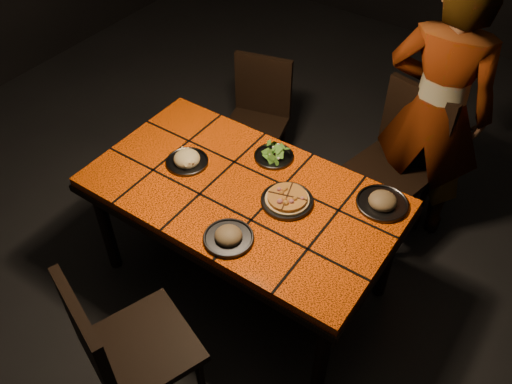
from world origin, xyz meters
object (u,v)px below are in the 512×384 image
Objects in this scene: chair_near at (121,348)px; diner at (436,111)px; plate_pizza at (287,200)px; chair_far_right at (399,156)px; chair_far_left at (258,112)px; dining_table at (242,200)px; plate_pasta at (187,160)px.

diner is (0.58, 2.00, 0.30)m from chair_near.
diner is 6.21× the size of plate_pizza.
plate_pizza is (0.21, 1.00, 0.20)m from chair_near.
chair_far_right is 3.57× the size of plate_pizza.
chair_far_right reaches higher than chair_near.
chair_far_left is 0.88× the size of chair_far_right.
chair_far_left is at bearing 2.25° from diner.
diner reaches higher than chair_far_left.
chair_near is 2.11m from diner.
chair_far_left is (-0.50, 0.88, -0.17)m from dining_table.
chair_near is at bearing -88.46° from dining_table.
chair_far_left is 1.14m from plate_pizza.
dining_table is 1.06m from chair_far_right.
chair_far_right reaches higher than plate_pasta.
plate_pizza is (0.24, 0.05, 0.10)m from dining_table.
plate_pasta is at bearing -46.95° from chair_near.
plate_pasta is (0.14, -0.88, 0.27)m from chair_far_left.
chair_near is at bearing -67.55° from plate_pasta.
plate_pasta is at bearing 40.79° from diner.
diner is (0.11, 0.13, 0.29)m from chair_far_right.
dining_table is 1.63× the size of chair_far_right.
diner is 1.44m from plate_pasta.
diner is (0.61, 1.05, 0.19)m from dining_table.
diner is at bearing 69.73° from plate_pizza.
diner is at bearing 62.76° from chair_far_right.
chair_far_right is at bearing -83.60° from chair_near.
chair_far_right reaches higher than chair_far_left.
chair_near is (0.03, -0.95, -0.11)m from dining_table.
chair_far_left is 1.18m from diner.
chair_far_left reaches higher than dining_table.
plate_pasta is at bearing -96.39° from chair_far_left.
chair_far_right reaches higher than plate_pizza.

